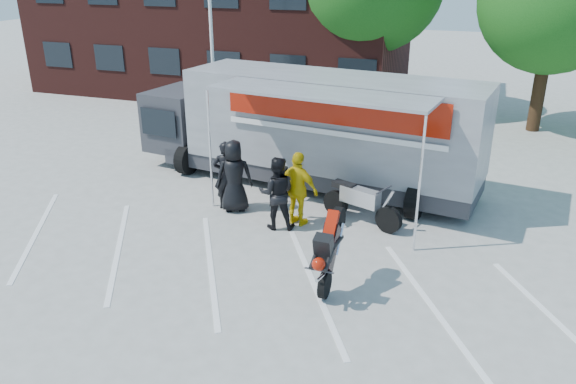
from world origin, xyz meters
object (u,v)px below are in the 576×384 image
Objects in this scene: stunt_bike_rider at (333,283)px; spectator_hivis at (298,189)px; transporter_truck at (314,184)px; spectator_leather_a at (234,176)px; spectator_leather_c at (277,193)px; tree_mid at (554,0)px; spectator_leather_b at (226,175)px; parked_motorcycle at (361,223)px.

stunt_bike_rider is 0.97× the size of spectator_hivis.
spectator_leather_a is at bearing -112.23° from transporter_truck.
stunt_bike_rider is (2.03, -5.26, 0.00)m from transporter_truck.
transporter_truck is at bearing -107.70° from spectator_leather_c.
tree_mid is 3.93× the size of spectator_leather_a.
spectator_leather_a reaches higher than spectator_leather_b.
transporter_truck is at bearing 112.48° from stunt_bike_rider.
spectator_leather_a reaches higher than spectator_hivis.
spectator_leather_b is at bearing 144.68° from stunt_bike_rider.
transporter_truck is 4.46× the size of parked_motorcycle.
spectator_leather_b is (-3.75, 2.80, 0.94)m from stunt_bike_rider.
spectator_leather_a is 1.04× the size of spectator_leather_b.
transporter_truck reaches higher than stunt_bike_rider.
spectator_leather_b is at bearing -117.44° from transporter_truck.
spectator_leather_b is (-0.27, 0.08, -0.03)m from spectator_leather_a.
transporter_truck is 3.29m from spectator_leather_c.
stunt_bike_rider is 3.09m from spectator_leather_c.
spectator_leather_c is 0.97× the size of spectator_hivis.
stunt_bike_rider is 1.00× the size of spectator_leather_c.
tree_mid is 12.69m from parked_motorcycle.
parked_motorcycle is at bearing -143.39° from spectator_hivis.
parked_motorcycle is 1.19× the size of spectator_leather_a.
spectator_hivis is (2.14, -0.33, 0.02)m from spectator_leather_b.
spectator_hivis is at bearing 150.24° from spectator_leather_a.
spectator_leather_a is (-3.38, -0.31, 0.98)m from parked_motorcycle.
spectator_leather_a is at bearing -40.60° from spectator_leather_c.
spectator_leather_a reaches higher than parked_motorcycle.
stunt_bike_rider is (0.11, -3.04, 0.00)m from parked_motorcycle.
tree_mid is 4.11× the size of spectator_leather_c.
transporter_truck is 3.08m from spectator_leather_a.
spectator_hivis reaches higher than stunt_bike_rider.
spectator_leather_b is 1.84m from spectator_leather_c.
spectator_leather_c is (1.43, -0.62, -0.04)m from spectator_leather_a.
tree_mid is 13.46m from spectator_hivis.
parked_motorcycle is at bearing 93.41° from stunt_bike_rider.
tree_mid is at bearing -102.18° from spectator_hivis.
parked_motorcycle is 2.35m from spectator_leather_c.
spectator_leather_a is 1.89m from spectator_hivis.
spectator_leather_a is (-7.92, -11.08, -3.97)m from tree_mid.
spectator_leather_b reaches higher than stunt_bike_rider.
spectator_leather_a reaches higher than spectator_leather_c.
spectator_leather_a is at bearing 115.90° from parked_motorcycle.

